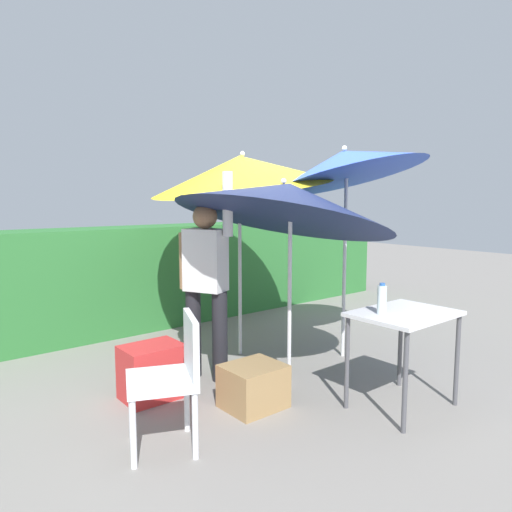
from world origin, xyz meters
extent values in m
plane|color=gray|center=(0.00, 0.00, 0.00)|extent=(24.00, 24.00, 0.00)
cube|color=#2D7033|center=(0.00, 2.39, 0.65)|extent=(8.00, 0.70, 1.30)
cylinder|color=silver|center=(-0.01, -0.18, 0.73)|extent=(0.04, 0.04, 1.45)
cone|color=#19234C|center=(-0.01, -0.14, 1.62)|extent=(1.95, 1.93, 0.83)
sphere|color=silver|center=(-0.02, -0.10, 1.80)|extent=(0.05, 0.05, 0.05)
cylinder|color=silver|center=(0.91, -0.04, 0.93)|extent=(0.04, 0.04, 1.86)
cone|color=blue|center=(0.87, -0.05, 1.99)|extent=(1.62, 1.59, 0.76)
sphere|color=silver|center=(0.84, -0.06, 2.14)|extent=(0.05, 0.05, 0.05)
cylinder|color=silver|center=(0.12, 0.71, 0.88)|extent=(0.04, 0.04, 1.76)
cone|color=yellow|center=(0.12, 0.68, 1.92)|extent=(1.89, 1.87, 0.60)
sphere|color=silver|center=(0.12, 0.66, 2.10)|extent=(0.05, 0.05, 0.05)
cylinder|color=black|center=(-0.48, 0.23, 0.41)|extent=(0.14, 0.14, 0.82)
cylinder|color=black|center=(-0.60, 0.48, 0.41)|extent=(0.14, 0.14, 0.82)
cube|color=silver|center=(-0.54, 0.36, 1.10)|extent=(0.35, 0.42, 0.56)
sphere|color=#8C6647|center=(-0.54, 0.36, 1.49)|extent=(0.22, 0.22, 0.22)
cylinder|color=silver|center=(-0.44, 0.15, 1.60)|extent=(0.12, 0.12, 0.56)
cylinder|color=#8C6647|center=(-0.64, 0.57, 1.08)|extent=(0.12, 0.12, 0.52)
cylinder|color=silver|center=(-1.56, -0.25, 0.22)|extent=(0.04, 0.04, 0.44)
cylinder|color=silver|center=(-1.71, -0.60, 0.22)|extent=(0.04, 0.04, 0.44)
cylinder|color=silver|center=(-1.21, -0.40, 0.22)|extent=(0.04, 0.04, 0.44)
cylinder|color=silver|center=(-1.36, -0.75, 0.22)|extent=(0.04, 0.04, 0.44)
cube|color=silver|center=(-1.46, -0.50, 0.47)|extent=(0.58, 0.58, 0.05)
cube|color=silver|center=(-1.27, -0.58, 0.69)|extent=(0.21, 0.42, 0.40)
cube|color=red|center=(-1.13, 0.28, 0.22)|extent=(0.48, 0.36, 0.45)
cube|color=#9E7A4C|center=(-0.60, -0.40, 0.17)|extent=(0.46, 0.39, 0.34)
cylinder|color=#4C4C51|center=(0.68, -0.88, 0.37)|extent=(0.04, 0.04, 0.74)
cylinder|color=#4C4C51|center=(-0.04, -0.88, 0.37)|extent=(0.04, 0.04, 0.74)
cylinder|color=#4C4C51|center=(0.68, -1.40, 0.37)|extent=(0.04, 0.04, 0.74)
cylinder|color=#4C4C51|center=(-0.04, -1.40, 0.37)|extent=(0.04, 0.04, 0.74)
cube|color=silver|center=(0.32, -1.14, 0.76)|extent=(0.80, 0.60, 0.03)
cylinder|color=silver|center=(0.12, -1.06, 0.88)|extent=(0.07, 0.07, 0.22)
cylinder|color=#2D60B7|center=(0.12, -1.06, 1.00)|extent=(0.04, 0.04, 0.02)
camera|label=1|loc=(-2.86, -3.18, 1.64)|focal=33.12mm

